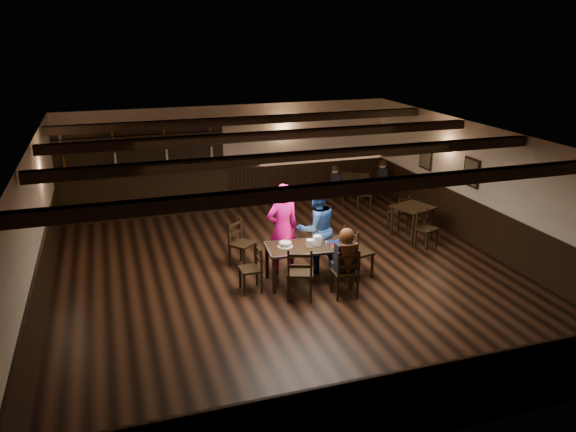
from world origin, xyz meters
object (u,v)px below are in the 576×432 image
object	(u,v)px
woman_pink	(283,229)
bar_counter	(144,187)
man_blue	(316,229)
cake	(285,245)
chair_near_left	(300,270)
chair_near_right	(346,270)
dining_table	(309,249)

from	to	relation	value
woman_pink	bar_counter	size ratio (longest dim) A/B	0.41
man_blue	cake	distance (m)	0.88
bar_counter	woman_pink	bearing A→B (deg)	-63.36
chair_near_left	bar_counter	distance (m)	6.28
chair_near_right	woman_pink	bearing A→B (deg)	117.00
chair_near_right	man_blue	size ratio (longest dim) A/B	0.53
woman_pink	cake	distance (m)	0.55
woman_pink	man_blue	distance (m)	0.68
chair_near_right	bar_counter	size ratio (longest dim) A/B	0.21
dining_table	man_blue	size ratio (longest dim) A/B	0.96
dining_table	cake	size ratio (longest dim) A/B	5.83
dining_table	woman_pink	distance (m)	0.74
woman_pink	dining_table	bearing A→B (deg)	111.24
chair_near_left	bar_counter	size ratio (longest dim) A/B	0.22
woman_pink	chair_near_left	bearing A→B (deg)	79.07
dining_table	chair_near_right	xyz separation A→B (m)	(0.41, -0.84, -0.13)
dining_table	bar_counter	xyz separation A→B (m)	(-2.64, 5.21, 0.05)
dining_table	woman_pink	bearing A→B (deg)	118.49
chair_near_right	man_blue	distance (m)	1.38
chair_near_left	woman_pink	size ratio (longest dim) A/B	0.55
woman_pink	bar_counter	xyz separation A→B (m)	(-2.31, 4.60, -0.19)
bar_counter	chair_near_left	bearing A→B (deg)	-69.22
man_blue	dining_table	bearing A→B (deg)	47.74
dining_table	man_blue	bearing A→B (deg)	56.29
cake	bar_counter	distance (m)	5.57
dining_table	chair_near_left	xyz separation A→B (m)	(-0.41, -0.65, -0.09)
chair_near_left	bar_counter	world-z (taller)	bar_counter
woman_pink	cake	xyz separation A→B (m)	(-0.12, -0.52, -0.12)
chair_near_right	cake	bearing A→B (deg)	132.65
cake	chair_near_left	bearing A→B (deg)	-87.40
dining_table	chair_near_left	world-z (taller)	chair_near_left
woman_pink	cake	world-z (taller)	woman_pink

